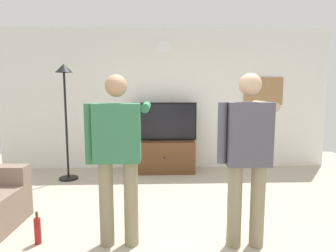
{
  "coord_description": "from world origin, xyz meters",
  "views": [
    {
      "loc": [
        -0.15,
        -2.72,
        1.55
      ],
      "look_at": [
        -0.01,
        1.2,
        1.05
      ],
      "focal_mm": 30.81,
      "sensor_mm": 36.0,
      "label": 1
    }
  ],
  "objects_px": {
    "framed_picture": "(263,91)",
    "person_standing_nearer_lamp": "(118,150)",
    "beverage_bottle": "(38,231)",
    "wall_clock": "(164,47)",
    "person_standing_nearer_couch": "(247,151)",
    "tv_stand": "(164,156)",
    "television": "(164,122)",
    "floor_lamp": "(65,98)"
  },
  "relations": [
    {
      "from": "tv_stand",
      "to": "beverage_bottle",
      "type": "relative_size",
      "value": 3.33
    },
    {
      "from": "person_standing_nearer_lamp",
      "to": "beverage_bottle",
      "type": "relative_size",
      "value": 5.02
    },
    {
      "from": "wall_clock",
      "to": "framed_picture",
      "type": "height_order",
      "value": "wall_clock"
    },
    {
      "from": "tv_stand",
      "to": "wall_clock",
      "type": "height_order",
      "value": "wall_clock"
    },
    {
      "from": "framed_picture",
      "to": "wall_clock",
      "type": "bearing_deg",
      "value": -179.85
    },
    {
      "from": "television",
      "to": "beverage_bottle",
      "type": "xyz_separation_m",
      "value": [
        -1.34,
        -2.57,
        -0.81
      ]
    },
    {
      "from": "person_standing_nearer_couch",
      "to": "framed_picture",
      "type": "bearing_deg",
      "value": 67.46
    },
    {
      "from": "person_standing_nearer_couch",
      "to": "television",
      "type": "bearing_deg",
      "value": 105.4
    },
    {
      "from": "framed_picture",
      "to": "person_standing_nearer_lamp",
      "type": "height_order",
      "value": "framed_picture"
    },
    {
      "from": "framed_picture",
      "to": "person_standing_nearer_couch",
      "type": "xyz_separation_m",
      "value": [
        -1.21,
        -2.92,
        -0.55
      ]
    },
    {
      "from": "floor_lamp",
      "to": "television",
      "type": "bearing_deg",
      "value": 14.93
    },
    {
      "from": "wall_clock",
      "to": "television",
      "type": "bearing_deg",
      "value": -90.0
    },
    {
      "from": "wall_clock",
      "to": "person_standing_nearer_lamp",
      "type": "distance_m",
      "value": 3.21
    },
    {
      "from": "floor_lamp",
      "to": "tv_stand",
      "type": "bearing_deg",
      "value": 13.44
    },
    {
      "from": "beverage_bottle",
      "to": "person_standing_nearer_lamp",
      "type": "bearing_deg",
      "value": -2.21
    },
    {
      "from": "wall_clock",
      "to": "framed_picture",
      "type": "relative_size",
      "value": 0.32
    },
    {
      "from": "tv_stand",
      "to": "person_standing_nearer_couch",
      "type": "relative_size",
      "value": 0.66
    },
    {
      "from": "tv_stand",
      "to": "person_standing_nearer_couch",
      "type": "xyz_separation_m",
      "value": [
        0.74,
        -2.63,
        0.67
      ]
    },
    {
      "from": "tv_stand",
      "to": "beverage_bottle",
      "type": "bearing_deg",
      "value": -117.91
    },
    {
      "from": "floor_lamp",
      "to": "wall_clock",
      "type": "bearing_deg",
      "value": 22.39
    },
    {
      "from": "tv_stand",
      "to": "person_standing_nearer_lamp",
      "type": "relative_size",
      "value": 0.66
    },
    {
      "from": "tv_stand",
      "to": "floor_lamp",
      "type": "xyz_separation_m",
      "value": [
        -1.68,
        -0.4,
        1.11
      ]
    },
    {
      "from": "person_standing_nearer_lamp",
      "to": "beverage_bottle",
      "type": "xyz_separation_m",
      "value": [
        -0.83,
        0.03,
        -0.82
      ]
    },
    {
      "from": "tv_stand",
      "to": "person_standing_nearer_lamp",
      "type": "distance_m",
      "value": 2.69
    },
    {
      "from": "tv_stand",
      "to": "person_standing_nearer_couch",
      "type": "height_order",
      "value": "person_standing_nearer_couch"
    },
    {
      "from": "wall_clock",
      "to": "beverage_bottle",
      "type": "bearing_deg",
      "value": -115.42
    },
    {
      "from": "television",
      "to": "floor_lamp",
      "type": "distance_m",
      "value": 1.8
    },
    {
      "from": "floor_lamp",
      "to": "person_standing_nearer_couch",
      "type": "xyz_separation_m",
      "value": [
        2.41,
        -2.23,
        -0.44
      ]
    },
    {
      "from": "tv_stand",
      "to": "television",
      "type": "distance_m",
      "value": 0.65
    },
    {
      "from": "framed_picture",
      "to": "person_standing_nearer_lamp",
      "type": "bearing_deg",
      "value": -130.79
    },
    {
      "from": "person_standing_nearer_couch",
      "to": "beverage_bottle",
      "type": "distance_m",
      "value": 2.24
    },
    {
      "from": "person_standing_nearer_lamp",
      "to": "beverage_bottle",
      "type": "distance_m",
      "value": 1.17
    },
    {
      "from": "television",
      "to": "person_standing_nearer_lamp",
      "type": "height_order",
      "value": "person_standing_nearer_lamp"
    },
    {
      "from": "television",
      "to": "person_standing_nearer_lamp",
      "type": "relative_size",
      "value": 0.71
    },
    {
      "from": "television",
      "to": "floor_lamp",
      "type": "relative_size",
      "value": 0.61
    },
    {
      "from": "person_standing_nearer_lamp",
      "to": "floor_lamp",
      "type": "bearing_deg",
      "value": 118.33
    },
    {
      "from": "framed_picture",
      "to": "television",
      "type": "bearing_deg",
      "value": -172.74
    },
    {
      "from": "floor_lamp",
      "to": "person_standing_nearer_lamp",
      "type": "height_order",
      "value": "floor_lamp"
    },
    {
      "from": "person_standing_nearer_lamp",
      "to": "wall_clock",
      "type": "bearing_deg",
      "value": 79.79
    },
    {
      "from": "wall_clock",
      "to": "floor_lamp",
      "type": "relative_size",
      "value": 0.12
    },
    {
      "from": "television",
      "to": "wall_clock",
      "type": "relative_size",
      "value": 4.91
    },
    {
      "from": "person_standing_nearer_couch",
      "to": "person_standing_nearer_lamp",
      "type": "bearing_deg",
      "value": 176.85
    }
  ]
}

